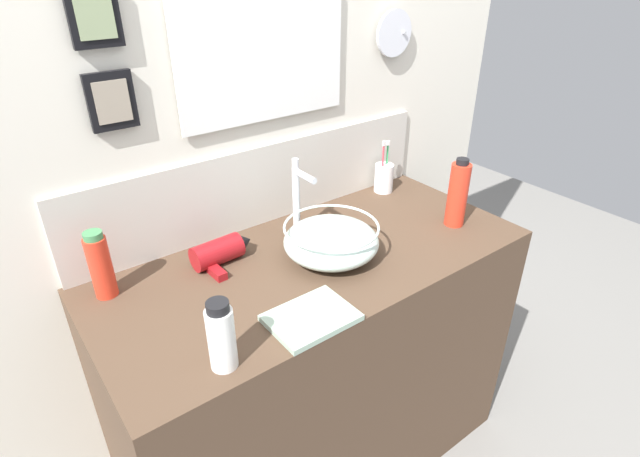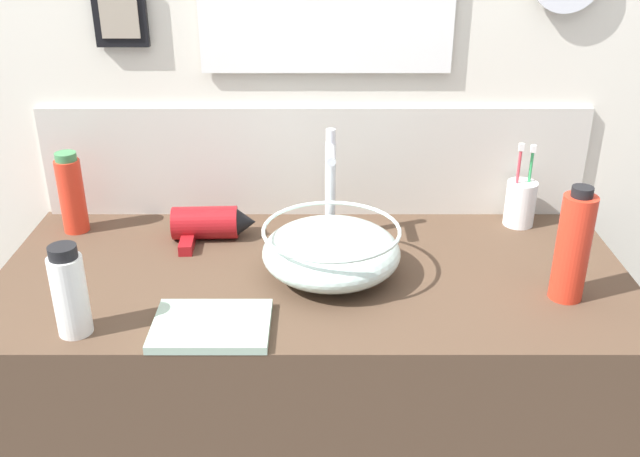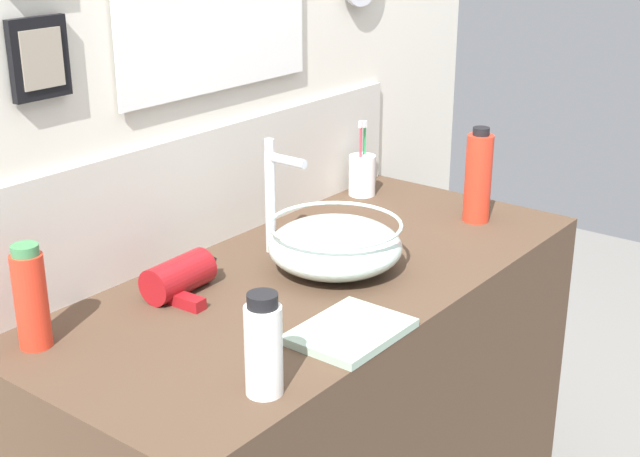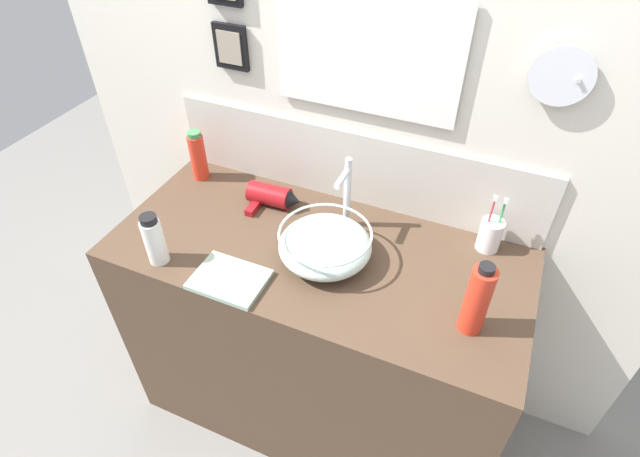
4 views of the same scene
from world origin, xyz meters
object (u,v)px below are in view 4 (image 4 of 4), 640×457
at_px(faucet, 346,191).
at_px(hair_drier, 273,196).
at_px(toothbrush_cup, 490,235).
at_px(soap_dispenser, 154,240).
at_px(hand_towel, 229,279).
at_px(glass_bowl_sink, 325,245).
at_px(spray_bottle, 198,156).
at_px(lotion_bottle, 477,300).

xyz_separation_m(faucet, hair_drier, (-0.28, 0.01, -0.11)).
xyz_separation_m(hair_drier, toothbrush_cup, (0.74, 0.08, 0.02)).
distance_m(soap_dispenser, hand_towel, 0.26).
relative_size(glass_bowl_sink, spray_bottle, 1.48).
relative_size(hair_drier, spray_bottle, 1.00).
distance_m(faucet, hand_towel, 0.46).
xyz_separation_m(soap_dispenser, hand_towel, (0.25, 0.01, -0.08)).
distance_m(faucet, lotion_bottle, 0.54).
distance_m(toothbrush_cup, spray_bottle, 1.07).
height_order(faucet, hair_drier, faucet).
bearing_deg(soap_dispenser, glass_bowl_sink, 24.09).
bearing_deg(hair_drier, lotion_bottle, -19.61).
bearing_deg(lotion_bottle, spray_bottle, 163.99).
height_order(hair_drier, hand_towel, hair_drier).
distance_m(glass_bowl_sink, lotion_bottle, 0.48).
distance_m(hair_drier, hand_towel, 0.39).
height_order(toothbrush_cup, spray_bottle, toothbrush_cup).
xyz_separation_m(hair_drier, soap_dispenser, (-0.20, -0.39, 0.05)).
relative_size(toothbrush_cup, spray_bottle, 1.06).
relative_size(toothbrush_cup, lotion_bottle, 0.87).
height_order(faucet, spray_bottle, faucet).
xyz_separation_m(toothbrush_cup, soap_dispenser, (-0.93, -0.47, 0.03)).
relative_size(faucet, hair_drier, 1.35).
height_order(glass_bowl_sink, hair_drier, glass_bowl_sink).
bearing_deg(toothbrush_cup, soap_dispenser, -153.46).
bearing_deg(hair_drier, hand_towel, -82.30).
distance_m(glass_bowl_sink, hand_towel, 0.31).
height_order(soap_dispenser, hand_towel, soap_dispenser).
bearing_deg(lotion_bottle, hair_drier, 160.39).
xyz_separation_m(faucet, hand_towel, (-0.23, -0.38, -0.14)).
bearing_deg(soap_dispenser, toothbrush_cup, 26.54).
xyz_separation_m(faucet, spray_bottle, (-0.61, 0.05, -0.05)).
bearing_deg(glass_bowl_sink, soap_dispenser, -155.91).
bearing_deg(toothbrush_cup, glass_bowl_sink, -151.03).
height_order(glass_bowl_sink, spray_bottle, spray_bottle).
bearing_deg(hand_towel, hair_drier, 97.70).
bearing_deg(glass_bowl_sink, lotion_bottle, -10.63).
distance_m(toothbrush_cup, lotion_bottle, 0.35).
bearing_deg(lotion_bottle, hand_towel, -170.47).
relative_size(hair_drier, toothbrush_cup, 0.94).
height_order(glass_bowl_sink, lotion_bottle, lotion_bottle).
distance_m(spray_bottle, hand_towel, 0.58).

